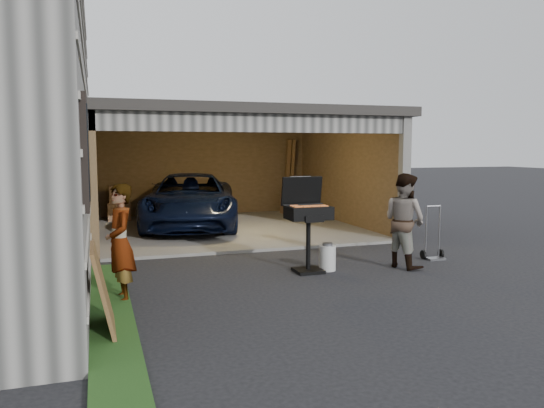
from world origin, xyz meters
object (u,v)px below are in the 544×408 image
(propane_tank, at_px, (327,258))
(plywood_panel, at_px, (103,291))
(bbq_grill, at_px, (308,216))
(hand_truck, at_px, (434,249))
(man, at_px, (404,221))
(woman, at_px, (120,243))
(minivan, at_px, (190,203))

(propane_tank, bearing_deg, plywood_panel, -150.65)
(bbq_grill, xyz_separation_m, hand_truck, (2.59, 0.19, -0.74))
(man, bearing_deg, woman, 80.54)
(woman, relative_size, hand_truck, 1.58)
(minivan, bearing_deg, propane_tank, -63.34)
(plywood_panel, bearing_deg, hand_truck, 20.95)
(minivan, xyz_separation_m, woman, (-1.96, -6.03, 0.12))
(woman, height_order, hand_truck, woman)
(propane_tank, xyz_separation_m, plywood_panel, (-3.59, -2.02, 0.28))
(man, distance_m, bbq_grill, 1.72)
(propane_tank, distance_m, hand_truck, 2.24)
(propane_tank, bearing_deg, minivan, 104.86)
(minivan, height_order, bbq_grill, bbq_grill)
(man, bearing_deg, plywood_panel, 93.57)
(bbq_grill, bearing_deg, minivan, 101.24)
(propane_tank, height_order, hand_truck, hand_truck)
(plywood_panel, bearing_deg, woman, 78.95)
(man, bearing_deg, minivan, 9.93)
(bbq_grill, height_order, propane_tank, bbq_grill)
(minivan, xyz_separation_m, propane_tank, (1.39, -5.24, -0.46))
(minivan, xyz_separation_m, plywood_panel, (-2.20, -7.26, -0.17))
(plywood_panel, bearing_deg, propane_tank, 29.35)
(propane_tank, bearing_deg, hand_truck, 5.38)
(minivan, height_order, woman, woman)
(minivan, relative_size, plywood_panel, 4.79)
(hand_truck, bearing_deg, woman, -167.09)
(woman, height_order, propane_tank, woman)
(bbq_grill, height_order, hand_truck, bbq_grill)
(woman, height_order, bbq_grill, woman)
(propane_tank, bearing_deg, bbq_grill, 176.32)
(bbq_grill, distance_m, propane_tank, 0.80)
(minivan, relative_size, bbq_grill, 3.07)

